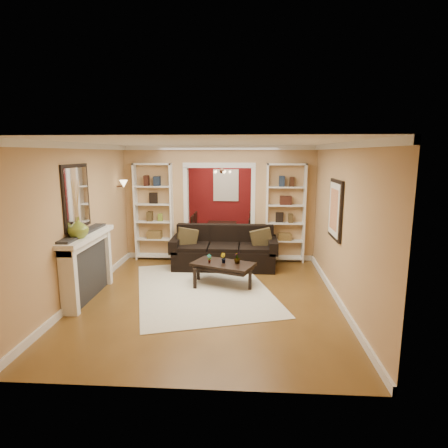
# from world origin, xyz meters

# --- Properties ---
(floor) EXTENTS (8.00, 8.00, 0.00)m
(floor) POSITION_xyz_m (0.00, 0.00, 0.00)
(floor) COLOR brown
(floor) RESTS_ON ground
(ceiling) EXTENTS (8.00, 8.00, 0.00)m
(ceiling) POSITION_xyz_m (0.00, 0.00, 2.70)
(ceiling) COLOR white
(ceiling) RESTS_ON ground
(wall_back) EXTENTS (8.00, 0.00, 8.00)m
(wall_back) POSITION_xyz_m (0.00, 4.00, 1.35)
(wall_back) COLOR tan
(wall_back) RESTS_ON ground
(wall_front) EXTENTS (8.00, 0.00, 8.00)m
(wall_front) POSITION_xyz_m (0.00, -4.00, 1.35)
(wall_front) COLOR tan
(wall_front) RESTS_ON ground
(wall_left) EXTENTS (0.00, 8.00, 8.00)m
(wall_left) POSITION_xyz_m (-2.25, 0.00, 1.35)
(wall_left) COLOR tan
(wall_left) RESTS_ON ground
(wall_right) EXTENTS (0.00, 8.00, 8.00)m
(wall_right) POSITION_xyz_m (2.25, 0.00, 1.35)
(wall_right) COLOR tan
(wall_right) RESTS_ON ground
(partition_wall) EXTENTS (4.50, 0.15, 2.70)m
(partition_wall) POSITION_xyz_m (0.00, 1.20, 1.35)
(partition_wall) COLOR tan
(partition_wall) RESTS_ON floor
(red_back_panel) EXTENTS (4.44, 0.04, 2.64)m
(red_back_panel) POSITION_xyz_m (0.00, 3.97, 1.32)
(red_back_panel) COLOR maroon
(red_back_panel) RESTS_ON floor
(dining_window) EXTENTS (0.78, 0.03, 0.98)m
(dining_window) POSITION_xyz_m (0.00, 3.93, 1.55)
(dining_window) COLOR #8CA5CC
(dining_window) RESTS_ON wall_back
(area_rug) EXTENTS (3.20, 3.84, 0.01)m
(area_rug) POSITION_xyz_m (-0.16, -0.92, 0.01)
(area_rug) COLOR beige
(area_rug) RESTS_ON floor
(sofa) EXTENTS (2.33, 1.01, 0.91)m
(sofa) POSITION_xyz_m (0.16, 0.45, 0.46)
(sofa) COLOR black
(sofa) RESTS_ON floor
(pillow_left) EXTENTS (0.46, 0.29, 0.44)m
(pillow_left) POSITION_xyz_m (-0.67, 0.43, 0.67)
(pillow_left) COLOR #4E4121
(pillow_left) RESTS_ON sofa
(pillow_right) EXTENTS (0.46, 0.18, 0.45)m
(pillow_right) POSITION_xyz_m (0.99, 0.43, 0.67)
(pillow_right) COLOR #4E4121
(pillow_right) RESTS_ON sofa
(coffee_table) EXTENTS (1.31, 1.02, 0.44)m
(coffee_table) POSITION_xyz_m (0.21, -0.69, 0.22)
(coffee_table) COLOR black
(coffee_table) RESTS_ON floor
(plant_left) EXTENTS (0.10, 0.08, 0.17)m
(plant_left) POSITION_xyz_m (-0.06, -0.69, 0.53)
(plant_left) COLOR #336626
(plant_left) RESTS_ON coffee_table
(plant_center) EXTENTS (0.14, 0.13, 0.19)m
(plant_center) POSITION_xyz_m (0.21, -0.69, 0.54)
(plant_center) COLOR #336626
(plant_center) RESTS_ON coffee_table
(plant_right) EXTENTS (0.17, 0.17, 0.22)m
(plant_right) POSITION_xyz_m (0.48, -0.69, 0.55)
(plant_right) COLOR #336626
(plant_right) RESTS_ON coffee_table
(bookshelf_left) EXTENTS (0.90, 0.30, 2.30)m
(bookshelf_left) POSITION_xyz_m (-1.55, 1.03, 1.15)
(bookshelf_left) COLOR white
(bookshelf_left) RESTS_ON floor
(bookshelf_right) EXTENTS (0.90, 0.30, 2.30)m
(bookshelf_right) POSITION_xyz_m (1.55, 1.03, 1.15)
(bookshelf_right) COLOR white
(bookshelf_right) RESTS_ON floor
(fireplace) EXTENTS (0.32, 1.70, 1.16)m
(fireplace) POSITION_xyz_m (-2.09, -1.50, 0.58)
(fireplace) COLOR white
(fireplace) RESTS_ON floor
(vase) EXTENTS (0.42, 0.42, 0.35)m
(vase) POSITION_xyz_m (-2.09, -1.82, 1.33)
(vase) COLOR olive
(vase) RESTS_ON fireplace
(mirror) EXTENTS (0.03, 0.95, 1.10)m
(mirror) POSITION_xyz_m (-2.23, -1.50, 1.80)
(mirror) COLOR silver
(mirror) RESTS_ON wall_left
(wall_sconce) EXTENTS (0.18, 0.18, 0.22)m
(wall_sconce) POSITION_xyz_m (-2.15, 0.55, 1.83)
(wall_sconce) COLOR #FFE0A5
(wall_sconce) RESTS_ON wall_left
(framed_art) EXTENTS (0.04, 0.85, 1.05)m
(framed_art) POSITION_xyz_m (2.21, -1.00, 1.55)
(framed_art) COLOR black
(framed_art) RESTS_ON wall_right
(dining_table) EXTENTS (1.51, 0.84, 0.53)m
(dining_table) POSITION_xyz_m (-0.03, 2.64, 0.27)
(dining_table) COLOR black
(dining_table) RESTS_ON floor
(dining_chair_nw) EXTENTS (0.43, 0.43, 0.88)m
(dining_chair_nw) POSITION_xyz_m (-0.58, 2.34, 0.44)
(dining_chair_nw) COLOR black
(dining_chair_nw) RESTS_ON floor
(dining_chair_ne) EXTENTS (0.41, 0.41, 0.80)m
(dining_chair_ne) POSITION_xyz_m (0.52, 2.34, 0.40)
(dining_chair_ne) COLOR black
(dining_chair_ne) RESTS_ON floor
(dining_chair_sw) EXTENTS (0.49, 0.49, 0.88)m
(dining_chair_sw) POSITION_xyz_m (-0.58, 2.94, 0.44)
(dining_chair_sw) COLOR black
(dining_chair_sw) RESTS_ON floor
(dining_chair_se) EXTENTS (0.46, 0.46, 0.90)m
(dining_chair_se) POSITION_xyz_m (0.52, 2.94, 0.45)
(dining_chair_se) COLOR black
(dining_chair_se) RESTS_ON floor
(chandelier) EXTENTS (0.50, 0.50, 0.30)m
(chandelier) POSITION_xyz_m (0.00, 2.70, 2.02)
(chandelier) COLOR #3F271C
(chandelier) RESTS_ON ceiling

